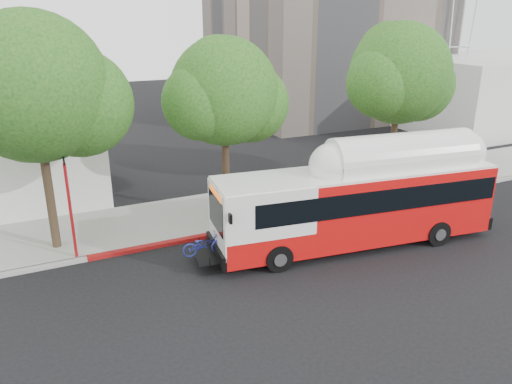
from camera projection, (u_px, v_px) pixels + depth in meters
ground at (305, 262)px, 20.23m from camera, size 120.00×120.00×0.00m
sidewalk at (241, 207)px, 25.74m from camera, size 60.00×5.00×0.15m
curb_strip at (263, 225)px, 23.52m from camera, size 60.00×0.30×0.15m
red_curb_segment at (203, 236)px, 22.32m from camera, size 10.00×0.32×0.16m
street_tree_left at (48, 93)px, 19.30m from camera, size 6.67×5.80×9.74m
street_tree_mid at (232, 95)px, 23.15m from camera, size 5.75×5.00×8.62m
street_tree_right at (405, 77)px, 26.88m from camera, size 6.21×5.40×9.18m
horizon_block at (504, 90)px, 44.87m from camera, size 20.00×12.00×6.00m
transit_bus at (357, 205)px, 21.18m from camera, size 13.21×4.05×3.85m
signal_pole at (70, 209)px, 19.65m from camera, size 0.12×0.41×4.33m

